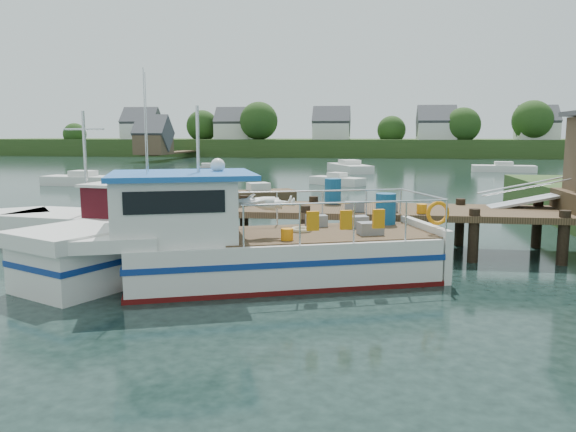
# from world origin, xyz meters

# --- Properties ---
(ground_plane) EXTENTS (160.00, 160.00, 0.00)m
(ground_plane) POSITION_xyz_m (0.00, 0.00, 0.00)
(ground_plane) COLOR black
(far_shore) EXTENTS (140.00, 42.55, 9.22)m
(far_shore) POSITION_xyz_m (0.01, 82.37, 2.10)
(far_shore) COLOR #2E481D
(far_shore) RESTS_ON ground
(dock) EXTENTS (16.60, 3.00, 4.78)m
(dock) POSITION_xyz_m (6.51, 0.01, 2.24)
(dock) COLOR #4A3723
(dock) RESTS_ON ground
(lobster_boat) EXTENTS (10.74, 6.23, 5.29)m
(lobster_boat) POSITION_xyz_m (-2.07, -4.48, 0.96)
(lobster_boat) COLOR silver
(lobster_boat) RESTS_ON ground
(work_boat) EXTENTS (8.66, 3.50, 4.53)m
(work_boat) POSITION_xyz_m (-7.57, -0.52, 0.72)
(work_boat) COLOR silver
(work_boat) RESTS_ON ground
(moored_rowboat) EXTENTS (4.12, 3.13, 1.15)m
(moored_rowboat) POSITION_xyz_m (-4.53, 11.62, 0.43)
(moored_rowboat) COLOR #4A3723
(moored_rowboat) RESTS_ON ground
(moored_far) EXTENTS (6.25, 2.72, 1.03)m
(moored_far) POSITION_xyz_m (14.81, 40.97, 0.38)
(moored_far) COLOR silver
(moored_far) RESTS_ON ground
(moored_a) EXTENTS (6.06, 2.42, 1.09)m
(moored_a) POSITION_xyz_m (-19.57, 20.75, 0.41)
(moored_a) COLOR silver
(moored_a) RESTS_ON ground
(moored_b) EXTENTS (4.35, 3.59, 0.94)m
(moored_b) POSITION_xyz_m (-0.94, 23.67, 0.35)
(moored_b) COLOR silver
(moored_b) RESTS_ON ground
(moored_d) EXTENTS (4.93, 7.59, 1.22)m
(moored_d) POSITION_xyz_m (-0.55, 38.43, 0.45)
(moored_d) COLOR silver
(moored_d) RESTS_ON ground
(moored_e) EXTENTS (2.08, 3.76, 0.98)m
(moored_e) POSITION_xyz_m (-14.25, 34.58, 0.37)
(moored_e) COLOR black
(moored_e) RESTS_ON ground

